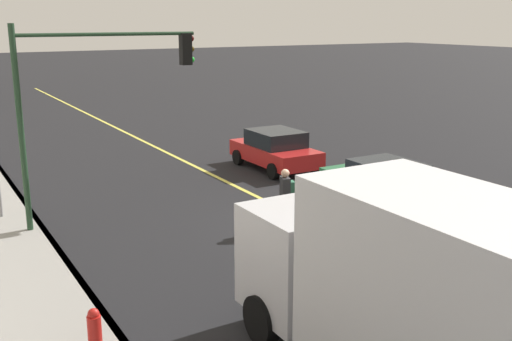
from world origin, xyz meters
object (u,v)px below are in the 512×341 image
Objects in this scene: traffic_light_mast at (94,87)px; fire_hydrant at (95,334)px; car_green at (386,187)px; car_red at (275,149)px; pedestrian_with_backpack at (286,194)px; truck_white at (416,295)px.

traffic_light_mast reaches higher than fire_hydrant.
car_green reaches higher than fire_hydrant.
fire_hydrant is at bearing 135.34° from car_red.
pedestrian_with_backpack is 5.97m from traffic_light_mast.
pedestrian_with_backpack is 7.51m from fire_hydrant.
fire_hydrant is at bearing 110.51° from car_green.
car_red is 4.31× the size of fire_hydrant.
traffic_light_mast is (-2.97, 7.68, 3.11)m from car_red.
truck_white is 3.79× the size of pedestrian_with_backpack.
truck_white is (-7.26, 6.03, 0.96)m from car_green.
truck_white is at bearing 155.89° from car_red.
truck_white is 1.17× the size of traffic_light_mast.
traffic_light_mast is 8.09m from fire_hydrant.
truck_white is at bearing 140.28° from car_green.
car_green is 4.55× the size of fire_hydrant.
truck_white reaches higher than fire_hydrant.
pedestrian_with_backpack reaches higher than fire_hydrant.
pedestrian_with_backpack is 1.83× the size of fire_hydrant.
car_green is at bearing 179.67° from car_red.
car_red is 14.03m from fire_hydrant.
fire_hydrant is at bearing 162.75° from traffic_light_mast.
fire_hydrant is (-3.90, 6.39, -0.55)m from pedestrian_with_backpack.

